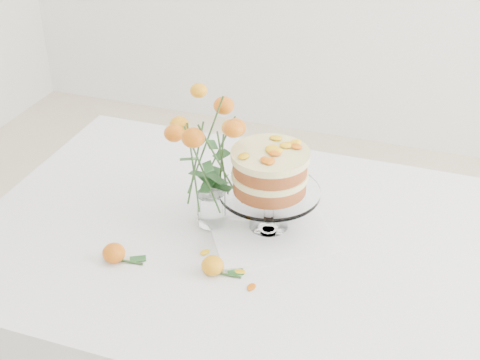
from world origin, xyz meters
name	(u,v)px	position (x,y,z in m)	size (l,w,h in m)	color
table	(266,266)	(0.00, 0.00, 0.67)	(1.43, 0.93, 0.76)	tan
napkin	(268,227)	(-0.01, 0.04, 0.76)	(0.28, 0.28, 0.01)	white
cake_stand	(270,175)	(-0.01, 0.04, 0.91)	(0.24, 0.24, 0.22)	white
rose_vase	(210,150)	(-0.15, 0.01, 0.96)	(0.24, 0.24, 0.36)	white
loose_rose_near	(213,266)	(-0.08, -0.16, 0.78)	(0.09, 0.05, 0.04)	#ECA214
loose_rose_far	(114,253)	(-0.30, -0.19, 0.78)	(0.09, 0.05, 0.04)	#C75209
stray_petal_a	(205,252)	(-0.12, -0.10, 0.76)	(0.03, 0.02, 0.00)	yellow
stray_petal_b	(240,272)	(-0.02, -0.14, 0.76)	(0.03, 0.02, 0.00)	yellow
stray_petal_c	(251,287)	(0.02, -0.18, 0.76)	(0.03, 0.02, 0.00)	yellow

